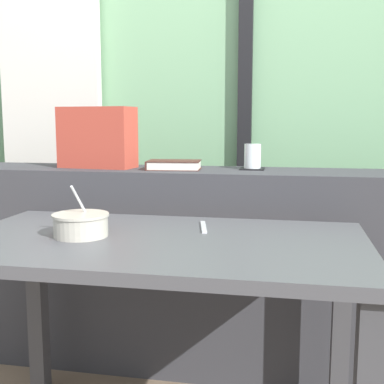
% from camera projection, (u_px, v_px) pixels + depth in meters
% --- Properties ---
extents(outdoor_backdrop, '(4.80, 0.08, 2.80)m').
position_uv_depth(outdoor_backdrop, '(226.00, 55.00, 2.62)').
color(outdoor_backdrop, '#7AAD7F').
rests_on(outdoor_backdrop, ground).
extents(curtain_left_panel, '(0.56, 0.06, 2.50)m').
position_uv_depth(curtain_left_panel, '(51.00, 86.00, 2.72)').
color(curtain_left_panel, silver).
rests_on(curtain_left_panel, ground).
extents(window_divider_post, '(0.07, 0.05, 2.60)m').
position_uv_depth(window_divider_post, '(245.00, 73.00, 2.54)').
color(window_divider_post, black).
rests_on(window_divider_post, ground).
extents(dark_console_ledge, '(2.80, 0.35, 0.86)m').
position_uv_depth(dark_console_ledge, '(205.00, 270.00, 2.14)').
color(dark_console_ledge, '#38383D').
rests_on(dark_console_ledge, ground).
extents(breakfast_table, '(1.24, 0.70, 0.71)m').
position_uv_depth(breakfast_table, '(159.00, 272.00, 1.52)').
color(breakfast_table, '#414145').
rests_on(breakfast_table, ground).
extents(coaster_square, '(0.10, 0.10, 0.00)m').
position_uv_depth(coaster_square, '(252.00, 169.00, 2.09)').
color(coaster_square, black).
rests_on(coaster_square, dark_console_ledge).
extents(juice_glass, '(0.07, 0.07, 0.10)m').
position_uv_depth(juice_glass, '(253.00, 157.00, 2.09)').
color(juice_glass, white).
rests_on(juice_glass, coaster_square).
extents(closed_book, '(0.23, 0.17, 0.04)m').
position_uv_depth(closed_book, '(174.00, 165.00, 2.09)').
color(closed_book, '#47231E').
rests_on(closed_book, dark_console_ledge).
extents(throw_pillow, '(0.33, 0.18, 0.26)m').
position_uv_depth(throw_pillow, '(97.00, 137.00, 2.15)').
color(throw_pillow, '#B74233').
rests_on(throw_pillow, dark_console_ledge).
extents(soup_bowl, '(0.17, 0.17, 0.16)m').
position_uv_depth(soup_bowl, '(81.00, 225.00, 1.52)').
color(soup_bowl, '#BCB7A8').
rests_on(soup_bowl, breakfast_table).
extents(fork_utensil, '(0.05, 0.17, 0.01)m').
position_uv_depth(fork_utensil, '(204.00, 227.00, 1.65)').
color(fork_utensil, silver).
rests_on(fork_utensil, breakfast_table).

